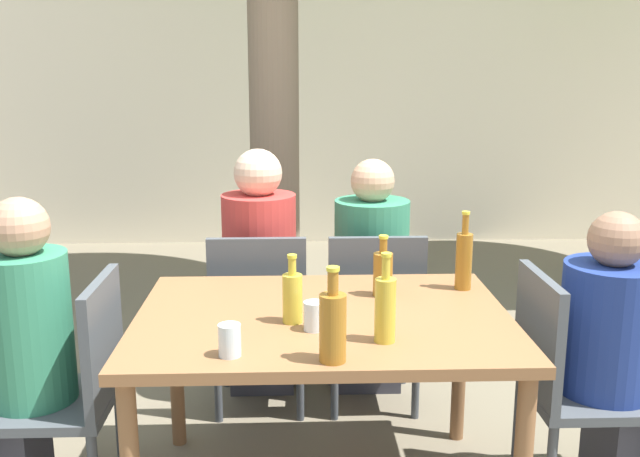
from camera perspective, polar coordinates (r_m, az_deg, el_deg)
name	(u,v)px	position (r m, az deg, el deg)	size (l,w,h in m)	color
cafe_building_wall	(304,91)	(6.60, -1.26, 10.94)	(10.00, 0.08, 2.80)	beige
dining_table_front	(323,335)	(2.62, 0.25, -8.51)	(1.35, 0.99, 0.74)	brown
patio_chair_0	(75,383)	(2.80, -19.02, -11.57)	(0.44, 0.44, 0.88)	#474C51
patio_chair_1	(565,375)	(2.87, 19.01, -11.01)	(0.44, 0.44, 0.88)	#474C51
patio_chair_2	(259,313)	(3.36, -4.91, -6.76)	(0.44, 0.44, 0.88)	#474C51
patio_chair_3	(374,312)	(3.38, 4.34, -6.66)	(0.44, 0.44, 0.88)	#474C51
person_seated_0	(9,376)	(2.87, -23.66, -10.75)	(0.55, 0.31, 1.18)	#383842
person_seated_1	(627,373)	(2.96, 23.37, -10.57)	(0.58, 0.35, 1.12)	#383842
person_seated_2	(261,284)	(3.55, -4.76, -4.47)	(0.35, 0.58, 1.25)	#383842
person_seated_3	(369,288)	(3.58, 3.95, -4.76)	(0.36, 0.58, 1.20)	#383842
oil_cruet_0	(292,296)	(2.49, -2.22, -5.45)	(0.07, 0.07, 0.24)	gold
amber_bottle_1	(333,325)	(2.16, 1.03, -7.74)	(0.08, 0.08, 0.30)	#9E661E
oil_cruet_2	(385,308)	(2.32, 5.23, -6.32)	(0.07, 0.07, 0.30)	gold
amber_bottle_3	(383,273)	(2.78, 5.05, -3.53)	(0.08, 0.08, 0.24)	#9E661E
amber_bottle_4	(464,259)	(2.90, 11.44, -2.42)	(0.07, 0.07, 0.32)	#9E661E
drinking_glass_0	(314,316)	(2.43, -0.47, -7.01)	(0.07, 0.07, 0.10)	silver
drinking_glass_1	(230,340)	(2.24, -7.24, -8.86)	(0.07, 0.07, 0.10)	silver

